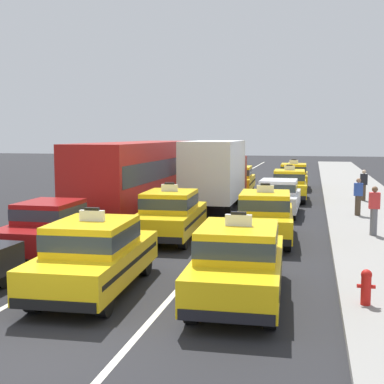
% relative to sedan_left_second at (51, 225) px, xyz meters
% --- Properties ---
extents(ground_plane, '(160.00, 160.00, 0.00)m').
position_rel_sedan_left_second_xyz_m(ground_plane, '(3.10, -6.80, -0.85)').
color(ground_plane, '#232326').
extents(lane_stripe_left_center, '(0.14, 80.00, 0.01)m').
position_rel_sedan_left_second_xyz_m(lane_stripe_left_center, '(1.50, 13.20, -0.84)').
color(lane_stripe_left_center, silver).
rests_on(lane_stripe_left_center, ground).
extents(lane_stripe_center_right, '(0.14, 80.00, 0.01)m').
position_rel_sedan_left_second_xyz_m(lane_stripe_center_right, '(4.70, 13.20, -0.84)').
color(lane_stripe_center_right, silver).
rests_on(lane_stripe_center_right, ground).
extents(sidewalk_curb, '(4.00, 90.00, 0.15)m').
position_rel_sedan_left_second_xyz_m(sidewalk_curb, '(10.30, 8.20, -0.77)').
color(sidewalk_curb, gray).
rests_on(sidewalk_curb, ground).
extents(sedan_left_second, '(1.85, 4.33, 1.58)m').
position_rel_sedan_left_second_xyz_m(sedan_left_second, '(0.00, 0.00, 0.00)').
color(sedan_left_second, black).
rests_on(sedan_left_second, ground).
extents(bus_left_third, '(2.54, 11.20, 3.22)m').
position_rel_sedan_left_second_xyz_m(bus_left_third, '(-0.15, 8.52, 0.97)').
color(bus_left_third, black).
rests_on(bus_left_third, ground).
extents(sedan_left_fourth, '(1.93, 4.37, 1.58)m').
position_rel_sedan_left_second_xyz_m(sedan_left_fourth, '(-0.19, 17.08, 0.00)').
color(sedan_left_fourth, black).
rests_on(sedan_left_fourth, ground).
extents(taxi_center_nearest, '(2.06, 4.65, 1.96)m').
position_rel_sedan_left_second_xyz_m(taxi_center_nearest, '(2.91, -3.35, 0.03)').
color(taxi_center_nearest, black).
rests_on(taxi_center_nearest, ground).
extents(taxi_center_second, '(2.03, 4.64, 1.96)m').
position_rel_sedan_left_second_xyz_m(taxi_center_second, '(2.97, 2.79, 0.03)').
color(taxi_center_second, black).
rests_on(taxi_center_second, ground).
extents(box_truck_center_third, '(2.36, 6.98, 3.27)m').
position_rel_sedan_left_second_xyz_m(box_truck_center_third, '(3.16, 10.40, 0.93)').
color(box_truck_center_third, black).
rests_on(box_truck_center_third, ground).
extents(taxi_center_fourth, '(1.96, 4.62, 1.96)m').
position_rel_sedan_left_second_xyz_m(taxi_center_fourth, '(3.25, 16.84, 0.03)').
color(taxi_center_fourth, black).
rests_on(taxi_center_fourth, ground).
extents(taxi_right_nearest, '(2.00, 4.63, 1.96)m').
position_rel_sedan_left_second_xyz_m(taxi_right_nearest, '(6.17, -3.21, 0.03)').
color(taxi_right_nearest, black).
rests_on(taxi_right_nearest, ground).
extents(taxi_right_second, '(2.04, 4.65, 1.96)m').
position_rel_sedan_left_second_xyz_m(taxi_right_second, '(6.15, 3.22, 0.03)').
color(taxi_right_second, black).
rests_on(taxi_right_second, ground).
extents(sedan_right_third, '(1.82, 4.33, 1.58)m').
position_rel_sedan_left_second_xyz_m(sedan_right_third, '(6.22, 9.04, 0.00)').
color(sedan_right_third, black).
rests_on(sedan_right_third, ground).
extents(taxi_right_fourth, '(1.95, 4.61, 1.96)m').
position_rel_sedan_left_second_xyz_m(taxi_right_fourth, '(6.45, 14.22, 0.03)').
color(taxi_right_fourth, black).
rests_on(taxi_right_fourth, ground).
extents(taxi_right_fifth, '(1.88, 4.59, 1.96)m').
position_rel_sedan_left_second_xyz_m(taxi_right_fifth, '(6.45, 20.40, 0.03)').
color(taxi_right_fifth, black).
rests_on(taxi_right_fifth, ground).
extents(pedestrian_near_crosswalk, '(0.36, 0.24, 1.68)m').
position_rel_sedan_left_second_xyz_m(pedestrian_near_crosswalk, '(9.74, 4.31, 0.15)').
color(pedestrian_near_crosswalk, slate).
rests_on(pedestrian_near_crosswalk, sidewalk_curb).
extents(pedestrian_by_storefront, '(0.36, 0.24, 1.60)m').
position_rel_sedan_left_second_xyz_m(pedestrian_by_storefront, '(10.26, 13.87, 0.11)').
color(pedestrian_by_storefront, '#473828').
rests_on(pedestrian_by_storefront, sidewalk_curb).
extents(pedestrian_trailing, '(0.36, 0.24, 1.59)m').
position_rel_sedan_left_second_xyz_m(pedestrian_trailing, '(9.57, 8.69, 0.11)').
color(pedestrian_trailing, '#473828').
rests_on(pedestrian_trailing, sidewalk_curb).
extents(fire_hydrant, '(0.36, 0.22, 0.73)m').
position_rel_sedan_left_second_xyz_m(fire_hydrant, '(8.78, -3.32, -0.30)').
color(fire_hydrant, red).
rests_on(fire_hydrant, sidewalk_curb).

